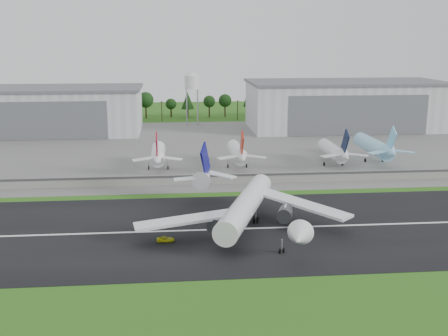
{
  "coord_description": "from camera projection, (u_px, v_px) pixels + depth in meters",
  "views": [
    {
      "loc": [
        -16.68,
        -123.84,
        47.35
      ],
      "look_at": [
        -1.14,
        40.0,
        9.0
      ],
      "focal_mm": 45.0,
      "sensor_mm": 36.0,
      "label": 1
    }
  ],
  "objects": [
    {
      "name": "runway",
      "position": [
        240.0,
        229.0,
        142.04
      ],
      "size": [
        320.0,
        60.0,
        0.1
      ],
      "primitive_type": "cube",
      "color": "black",
      "rests_on": "ground"
    },
    {
      "name": "runway_centerline",
      "position": [
        240.0,
        229.0,
        142.02
      ],
      "size": [
        220.0,
        1.0,
        0.02
      ],
      "primitive_type": "cube",
      "color": "white",
      "rests_on": "runway"
    },
    {
      "name": "apron",
      "position": [
        210.0,
        147.0,
        248.69
      ],
      "size": [
        320.0,
        150.0,
        0.1
      ],
      "primitive_type": "cube",
      "color": "slate",
      "rests_on": "ground"
    },
    {
      "name": "water_tower",
      "position": [
        192.0,
        80.0,
        305.69
      ],
      "size": [
        8.4,
        8.4,
        29.4
      ],
      "color": "#99999E",
      "rests_on": "ground"
    },
    {
      "name": "parked_jet_navy",
      "position": [
        335.0,
        152.0,
        209.24
      ],
      "size": [
        7.36,
        31.29,
        16.35
      ],
      "color": "white",
      "rests_on": "ground"
    },
    {
      "name": "hangar_east",
      "position": [
        345.0,
        105.0,
        296.28
      ],
      "size": [
        102.0,
        47.0,
        25.2
      ],
      "color": "silver",
      "rests_on": "ground"
    },
    {
      "name": "ground",
      "position": [
        245.0,
        243.0,
        132.35
      ],
      "size": [
        600.0,
        600.0,
        0.0
      ],
      "primitive_type": "plane",
      "color": "#275514",
      "rests_on": "ground"
    },
    {
      "name": "parked_jet_skyblue",
      "position": [
        376.0,
        147.0,
        215.7
      ],
      "size": [
        7.36,
        37.29,
        16.78
      ],
      "color": "#8FD4F8",
      "rests_on": "ground"
    },
    {
      "name": "main_airliner",
      "position": [
        246.0,
        211.0,
        140.69
      ],
      "size": [
        54.08,
        57.58,
        18.17
      ],
      "rotation": [
        0.0,
        0.0,
        2.81
      ],
      "color": "white",
      "rests_on": "runway"
    },
    {
      "name": "hangar_west",
      "position": [
        45.0,
        110.0,
        282.25
      ],
      "size": [
        97.0,
        44.0,
        23.2
      ],
      "color": "silver",
      "rests_on": "ground"
    },
    {
      "name": "parked_jet_red_b",
      "position": [
        238.0,
        153.0,
        205.88
      ],
      "size": [
        7.36,
        31.29,
        16.41
      ],
      "color": "white",
      "rests_on": "ground"
    },
    {
      "name": "blast_fence",
      "position": [
        223.0,
        179.0,
        185.25
      ],
      "size": [
        240.0,
        0.61,
        3.5
      ],
      "color": "gray",
      "rests_on": "ground"
    },
    {
      "name": "ground_vehicle",
      "position": [
        166.0,
        239.0,
        133.06
      ],
      "size": [
        4.28,
        2.1,
        1.17
      ],
      "primitive_type": "imported",
      "rotation": [
        0.0,
        0.0,
        1.53
      ],
      "color": "yellow",
      "rests_on": "runway"
    },
    {
      "name": "parked_jet_red_a",
      "position": [
        158.0,
        155.0,
        203.19
      ],
      "size": [
        7.36,
        31.29,
        16.39
      ],
      "color": "white",
      "rests_on": "ground"
    },
    {
      "name": "treeline",
      "position": [
        199.0,
        117.0,
        340.81
      ],
      "size": [
        320.0,
        16.0,
        22.0
      ],
      "primitive_type": null,
      "color": "black",
      "rests_on": "ground"
    },
    {
      "name": "utility_poles",
      "position": [
        200.0,
        121.0,
        326.26
      ],
      "size": [
        230.0,
        3.0,
        12.0
      ],
      "primitive_type": null,
      "color": "black",
      "rests_on": "ground"
    }
  ]
}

